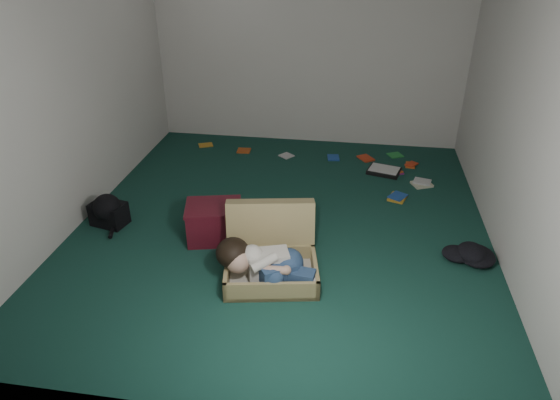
# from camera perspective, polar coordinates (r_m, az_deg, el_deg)

# --- Properties ---
(floor) EXTENTS (4.50, 4.50, 0.00)m
(floor) POSITION_cam_1_polar(r_m,az_deg,el_deg) (5.01, 0.26, -2.69)
(floor) COLOR #153E33
(floor) RESTS_ON ground
(wall_back) EXTENTS (4.50, 0.00, 4.50)m
(wall_back) POSITION_cam_1_polar(r_m,az_deg,el_deg) (6.63, 3.33, 17.32)
(wall_back) COLOR white
(wall_back) RESTS_ON ground
(wall_front) EXTENTS (4.50, 0.00, 4.50)m
(wall_front) POSITION_cam_1_polar(r_m,az_deg,el_deg) (2.45, -7.55, -3.93)
(wall_front) COLOR white
(wall_front) RESTS_ON ground
(wall_left) EXTENTS (0.00, 4.50, 4.50)m
(wall_left) POSITION_cam_1_polar(r_m,az_deg,el_deg) (5.15, -22.82, 11.79)
(wall_left) COLOR white
(wall_left) RESTS_ON ground
(wall_right) EXTENTS (0.00, 4.50, 4.50)m
(wall_right) POSITION_cam_1_polar(r_m,az_deg,el_deg) (4.63, 25.96, 9.40)
(wall_right) COLOR white
(wall_right) RESTS_ON ground
(suitcase) EXTENTS (0.89, 0.87, 0.56)m
(suitcase) POSITION_cam_1_polar(r_m,az_deg,el_deg) (4.27, -1.05, -6.14)
(suitcase) COLOR tan
(suitcase) RESTS_ON floor
(person) EXTENTS (0.85, 0.41, 0.35)m
(person) POSITION_cam_1_polar(r_m,az_deg,el_deg) (4.09, -1.77, -7.18)
(person) COLOR silver
(person) RESTS_ON suitcase
(maroon_bin) EXTENTS (0.59, 0.51, 0.35)m
(maroon_bin) POSITION_cam_1_polar(r_m,az_deg,el_deg) (4.73, -7.52, -2.49)
(maroon_bin) COLOR #50101B
(maroon_bin) RESTS_ON floor
(backpack) EXTENTS (0.48, 0.42, 0.25)m
(backpack) POSITION_cam_1_polar(r_m,az_deg,el_deg) (5.22, -18.98, -1.40)
(backpack) COLOR black
(backpack) RESTS_ON floor
(clothing_pile) EXTENTS (0.44, 0.38, 0.13)m
(clothing_pile) POSITION_cam_1_polar(r_m,az_deg,el_deg) (4.79, 20.30, -5.43)
(clothing_pile) COLOR black
(clothing_pile) RESTS_ON floor
(paper_tray) EXTENTS (0.44, 0.37, 0.05)m
(paper_tray) POSITION_cam_1_polar(r_m,az_deg,el_deg) (6.16, 11.80, 3.30)
(paper_tray) COLOR black
(paper_tray) RESTS_ON floor
(book_scatter) EXTENTS (2.97, 1.37, 0.02)m
(book_scatter) POSITION_cam_1_polar(r_m,az_deg,el_deg) (6.32, 7.14, 4.20)
(book_scatter) COLOR gold
(book_scatter) RESTS_ON floor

